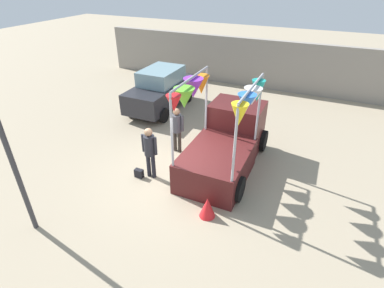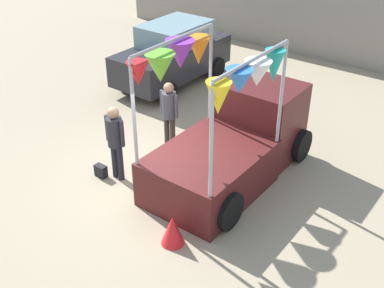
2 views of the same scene
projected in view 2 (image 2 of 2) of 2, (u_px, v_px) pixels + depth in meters
The scene contains 8 objects.
ground_plane at pixel (151, 181), 10.62m from camera, with size 60.00×60.00×0.00m, color gray.
vendor_truck at pixel (235, 135), 10.47m from camera, with size 2.49×4.07×3.21m.
parked_car at pixel (173, 54), 14.87m from camera, with size 1.88×4.00×1.88m.
person_customer at pixel (115, 136), 10.19m from camera, with size 0.53×0.34×1.74m.
person_vendor at pixel (169, 109), 11.37m from camera, with size 0.53×0.34×1.70m.
handbag at pixel (101, 171), 10.70m from camera, with size 0.28×0.16×0.28m, color black.
brick_boundary_wall at pixel (332, 23), 16.44m from camera, with size 18.00×0.36×2.60m, color gray.
folded_kite_bundle_crimson at pixel (173, 230), 8.75m from camera, with size 0.44×0.44×0.60m, color red.
Camera 2 is at (5.99, -6.42, 6.10)m, focal length 45.00 mm.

